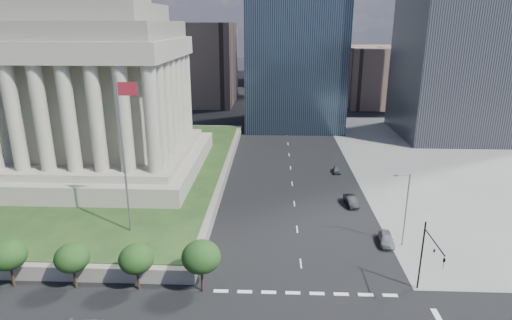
# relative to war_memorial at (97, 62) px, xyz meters

# --- Properties ---
(ground) EXTENTS (500.00, 500.00, 0.00)m
(ground) POSITION_rel_war_memorial_xyz_m (34.00, 52.00, -21.40)
(ground) COLOR black
(ground) RESTS_ON ground
(plaza_terrace) EXTENTS (66.00, 70.00, 1.80)m
(plaza_terrace) POSITION_rel_war_memorial_xyz_m (-11.00, 2.00, -20.50)
(plaza_terrace) COLOR slate
(plaza_terrace) RESTS_ON ground
(plaza_lawn) EXTENTS (64.00, 68.00, 0.10)m
(plaza_lawn) POSITION_rel_war_memorial_xyz_m (-11.00, 2.00, -19.55)
(plaza_lawn) COLOR #1A3616
(plaza_lawn) RESTS_ON plaza_terrace
(war_memorial) EXTENTS (34.00, 34.00, 39.00)m
(war_memorial) POSITION_rel_war_memorial_xyz_m (0.00, 0.00, 0.00)
(war_memorial) COLOR gray
(war_memorial) RESTS_ON plaza_lawn
(flagpole) EXTENTS (2.52, 0.24, 20.00)m
(flagpole) POSITION_rel_war_memorial_xyz_m (12.17, -24.00, -8.29)
(flagpole) COLOR slate
(flagpole) RESTS_ON plaza_lawn
(midrise_glass) EXTENTS (26.00, 26.00, 60.00)m
(midrise_glass) POSITION_rel_war_memorial_xyz_m (36.00, 47.00, 8.60)
(midrise_glass) COLOR black
(midrise_glass) RESTS_ON ground
(building_filler_ne) EXTENTS (20.00, 30.00, 20.00)m
(building_filler_ne) POSITION_rel_war_memorial_xyz_m (66.00, 82.00, -11.40)
(building_filler_ne) COLOR brown
(building_filler_ne) RESTS_ON ground
(building_filler_nw) EXTENTS (24.00, 30.00, 28.00)m
(building_filler_nw) POSITION_rel_war_memorial_xyz_m (4.00, 82.00, -7.40)
(building_filler_nw) COLOR brown
(building_filler_nw) RESTS_ON ground
(traffic_signal_ne) EXTENTS (0.30, 5.74, 8.00)m
(traffic_signal_ne) POSITION_rel_war_memorial_xyz_m (46.50, -34.30, -16.15)
(traffic_signal_ne) COLOR black
(traffic_signal_ne) RESTS_ON ground
(street_lamp_north) EXTENTS (2.13, 0.22, 10.00)m
(street_lamp_north) POSITION_rel_war_memorial_xyz_m (47.33, -23.00, -15.74)
(street_lamp_north) COLOR slate
(street_lamp_north) RESTS_ON ground
(parked_sedan_near) EXTENTS (2.17, 4.53, 1.49)m
(parked_sedan_near) POSITION_rel_war_memorial_xyz_m (45.50, -22.60, -20.65)
(parked_sedan_near) COLOR gray
(parked_sedan_near) RESTS_ON ground
(parked_sedan_mid) EXTENTS (4.60, 2.00, 1.47)m
(parked_sedan_mid) POSITION_rel_war_memorial_xyz_m (43.00, -10.13, -20.66)
(parked_sedan_mid) COLOR black
(parked_sedan_mid) RESTS_ON ground
(parked_sedan_far) EXTENTS (1.87, 3.75, 1.23)m
(parked_sedan_far) POSITION_rel_war_memorial_xyz_m (43.00, 5.62, -20.79)
(parked_sedan_far) COLOR #53565A
(parked_sedan_far) RESTS_ON ground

